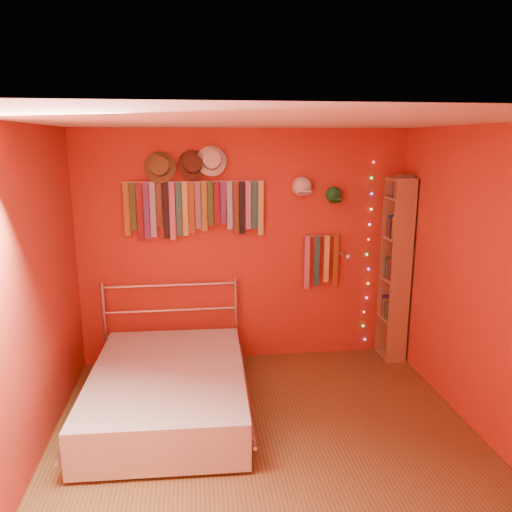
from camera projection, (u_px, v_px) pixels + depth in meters
name	position (u px, v px, depth m)	size (l,w,h in m)	color
ground	(269.00, 449.00, 3.94)	(3.50, 3.50, 0.00)	brown
back_wall	(245.00, 248.00, 5.34)	(3.50, 0.02, 2.50)	#AF2C1C
right_wall	(492.00, 289.00, 3.87)	(0.02, 3.50, 2.50)	#AF2C1C
left_wall	(19.00, 307.00, 3.44)	(0.02, 3.50, 2.50)	#AF2C1C
ceiling	(271.00, 121.00, 3.37)	(3.50, 3.50, 0.02)	white
tie_rack	(194.00, 206.00, 5.11)	(1.45, 0.03, 0.60)	silver
small_tie_rack	(321.00, 259.00, 5.42)	(0.40, 0.03, 0.59)	silver
fedora_olive	(160.00, 167.00, 4.94)	(0.32, 0.17, 0.31)	brown
fedora_brown	(193.00, 164.00, 4.98)	(0.30, 0.17, 0.30)	#452618
fedora_white	(212.00, 160.00, 5.00)	(0.31, 0.17, 0.30)	silver
cap_white	(302.00, 187.00, 5.22)	(0.19, 0.24, 0.19)	white
cap_green	(333.00, 195.00, 5.28)	(0.17, 0.22, 0.17)	#19732C
fairy_lights	(368.00, 254.00, 5.50)	(0.06, 0.02, 2.03)	#FF3333
reading_lamp	(347.00, 256.00, 5.27)	(0.07, 0.30, 0.09)	silver
bookshelf	(399.00, 269.00, 5.39)	(0.25, 0.34, 2.00)	#906541
bed	(168.00, 389.00, 4.43)	(1.49, 1.97, 0.94)	silver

